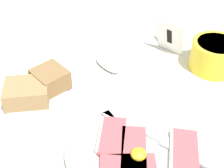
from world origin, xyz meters
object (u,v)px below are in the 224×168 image
object	(u,v)px
sugar_cup	(215,55)
teaspoon_by_saucer	(116,71)
bread_plate	(34,92)
breakfast_plate	(143,148)
number_card	(173,35)

from	to	relation	value
sugar_cup	teaspoon_by_saucer	world-z (taller)	sugar_cup
sugar_cup	bread_plate	bearing A→B (deg)	-131.74
breakfast_plate	sugar_cup	xyz separation A→B (m)	(0.02, 0.27, 0.02)
bread_plate	number_card	world-z (taller)	number_card
bread_plate	teaspoon_by_saucer	xyz separation A→B (m)	(0.08, 0.14, -0.01)
bread_plate	teaspoon_by_saucer	world-z (taller)	bread_plate
bread_plate	number_card	bearing A→B (deg)	63.43
bread_plate	number_card	size ratio (longest dim) A/B	2.39
sugar_cup	teaspoon_by_saucer	distance (m)	0.20
breakfast_plate	bread_plate	distance (m)	0.22
breakfast_plate	number_card	size ratio (longest dim) A/B	3.21
sugar_cup	breakfast_plate	bearing A→B (deg)	-93.56
breakfast_plate	number_card	bearing A→B (deg)	106.13
breakfast_plate	sugar_cup	size ratio (longest dim) A/B	2.48
breakfast_plate	teaspoon_by_saucer	size ratio (longest dim) A/B	1.25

